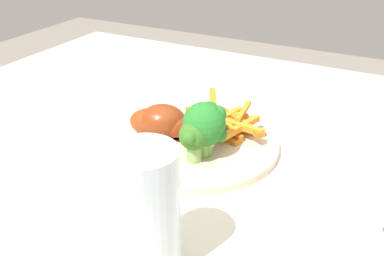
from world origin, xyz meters
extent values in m
cube|color=silver|center=(0.00, 0.00, 0.74)|extent=(1.25, 0.82, 0.03)
cylinder|color=#ACA695|center=(-0.57, 0.35, 0.36)|extent=(0.06, 0.06, 0.73)
cylinder|color=beige|center=(-0.07, -0.05, 0.76)|extent=(0.26, 0.26, 0.01)
cylinder|color=#7FA95B|center=(-0.04, -0.11, 0.78)|extent=(0.02, 0.02, 0.02)
sphere|color=#336720|center=(-0.04, -0.11, 0.81)|extent=(0.04, 0.04, 0.04)
sphere|color=#336720|center=(-0.04, -0.12, 0.81)|extent=(0.02, 0.02, 0.02)
sphere|color=#336720|center=(-0.05, -0.10, 0.81)|extent=(0.02, 0.02, 0.02)
sphere|color=#336720|center=(-0.05, -0.11, 0.81)|extent=(0.02, 0.02, 0.02)
cylinder|color=#8BBF55|center=(-0.03, -0.09, 0.78)|extent=(0.02, 0.02, 0.03)
sphere|color=#247327|center=(-0.03, -0.09, 0.82)|extent=(0.06, 0.06, 0.06)
sphere|color=#247327|center=(-0.06, -0.08, 0.82)|extent=(0.03, 0.03, 0.03)
sphere|color=#247327|center=(-0.05, -0.07, 0.83)|extent=(0.02, 0.02, 0.02)
sphere|color=#247327|center=(-0.04, -0.06, 0.83)|extent=(0.03, 0.03, 0.03)
sphere|color=#247327|center=(-0.04, -0.06, 0.82)|extent=(0.03, 0.03, 0.03)
sphere|color=#247327|center=(-0.03, -0.07, 0.82)|extent=(0.02, 0.02, 0.02)
sphere|color=#247327|center=(-0.02, -0.07, 0.83)|extent=(0.03, 0.03, 0.03)
cylinder|color=#7BA549|center=(-0.03, -0.08, 0.78)|extent=(0.01, 0.01, 0.02)
sphere|color=#296A1D|center=(-0.03, -0.08, 0.81)|extent=(0.04, 0.04, 0.04)
sphere|color=#296A1D|center=(-0.03, -0.07, 0.80)|extent=(0.02, 0.02, 0.02)
sphere|color=#296A1D|center=(-0.04, -0.07, 0.82)|extent=(0.01, 0.01, 0.01)
sphere|color=#296A1D|center=(-0.01, -0.08, 0.80)|extent=(0.02, 0.02, 0.02)
sphere|color=#296A1D|center=(-0.03, -0.07, 0.81)|extent=(0.01, 0.01, 0.01)
sphere|color=#296A1D|center=(-0.05, -0.08, 0.81)|extent=(0.01, 0.01, 0.01)
cube|color=orange|center=(-0.05, -0.01, 0.77)|extent=(0.10, 0.05, 0.01)
cube|color=orange|center=(-0.09, 0.01, 0.78)|extent=(0.06, 0.04, 0.01)
cube|color=orange|center=(-0.02, -0.01, 0.79)|extent=(0.10, 0.02, 0.01)
cube|color=orange|center=(-0.06, -0.02, 0.78)|extent=(0.07, 0.05, 0.01)
cube|color=orange|center=(-0.04, 0.00, 0.79)|extent=(0.07, 0.08, 0.01)
cube|color=orange|center=(-0.04, -0.01, 0.79)|extent=(0.03, 0.10, 0.01)
cube|color=orange|center=(-0.02, 0.02, 0.80)|extent=(0.02, 0.07, 0.01)
cube|color=orange|center=(-0.05, -0.02, 0.77)|extent=(0.10, 0.04, 0.01)
cube|color=orange|center=(-0.03, 0.00, 0.77)|extent=(0.03, 0.08, 0.01)
cube|color=#C66F1C|center=(-0.06, 0.00, 0.79)|extent=(0.09, 0.02, 0.01)
cube|color=orange|center=(-0.05, 0.02, 0.78)|extent=(0.06, 0.07, 0.01)
cube|color=orange|center=(-0.07, 0.03, 0.80)|extent=(0.04, 0.06, 0.01)
cube|color=orange|center=(-0.05, -0.01, 0.79)|extent=(0.06, 0.07, 0.01)
cube|color=#BF6B1B|center=(-0.01, 0.00, 0.79)|extent=(0.09, 0.06, 0.01)
cube|color=orange|center=(-0.02, 0.00, 0.77)|extent=(0.09, 0.03, 0.01)
cube|color=orange|center=(-0.04, 0.03, 0.77)|extent=(0.05, 0.07, 0.01)
cube|color=orange|center=(-0.01, -0.02, 0.79)|extent=(0.03, 0.09, 0.01)
cylinder|color=#591D0B|center=(-0.12, -0.06, 0.77)|extent=(0.05, 0.05, 0.00)
ellipsoid|color=maroon|center=(-0.12, -0.06, 0.79)|extent=(0.09, 0.08, 0.05)
cylinder|color=beige|center=(-0.06, -0.04, 0.79)|extent=(0.04, 0.02, 0.01)
sphere|color=silver|center=(-0.05, -0.04, 0.79)|extent=(0.02, 0.02, 0.02)
cylinder|color=#5E210D|center=(-0.13, -0.07, 0.77)|extent=(0.04, 0.04, 0.00)
ellipsoid|color=maroon|center=(-0.13, -0.07, 0.79)|extent=(0.09, 0.07, 0.04)
cylinder|color=beige|center=(-0.07, -0.05, 0.79)|extent=(0.04, 0.02, 0.01)
sphere|color=silver|center=(-0.05, -0.04, 0.79)|extent=(0.02, 0.02, 0.02)
cylinder|color=#5E1A0A|center=(-0.11, -0.06, 0.77)|extent=(0.04, 0.04, 0.00)
ellipsoid|color=maroon|center=(-0.11, -0.06, 0.79)|extent=(0.09, 0.07, 0.04)
cylinder|color=beige|center=(-0.05, -0.07, 0.79)|extent=(0.04, 0.02, 0.01)
sphere|color=silver|center=(-0.03, -0.08, 0.79)|extent=(0.02, 0.02, 0.02)
cylinder|color=silver|center=(0.01, -0.30, 0.83)|extent=(0.07, 0.07, 0.14)
camera|label=1|loc=(0.21, -0.58, 1.10)|focal=41.49mm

